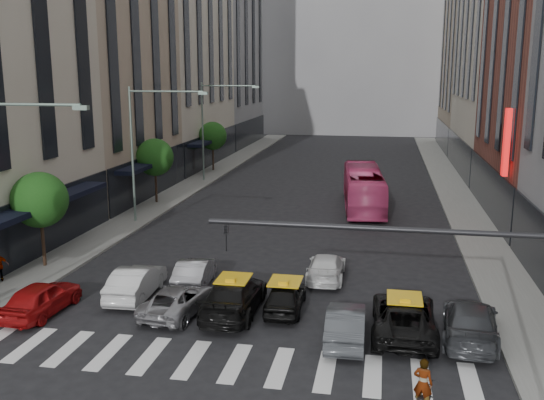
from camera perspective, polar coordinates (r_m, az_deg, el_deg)
The scene contains 27 objects.
ground at distance 21.08m, azimuth -6.14°, elevation -16.72°, with size 160.00×160.00×0.00m, color black.
sidewalk_left at distance 51.59m, azimuth -8.89°, elevation 0.65°, with size 3.00×96.00×0.15m, color slate.
sidewalk_right at distance 49.08m, azimuth 17.35°, elevation -0.34°, with size 3.00×96.00×0.15m, color slate.
building_left_b at distance 50.94m, azimuth -16.13°, elevation 13.68°, with size 8.00×16.00×24.00m, color tan.
building_left_d at distance 85.81m, azimuth -4.83°, elevation 15.24°, with size 8.00×18.00×30.00m, color gray.
building_right_d at distance 83.56m, azimuth 19.05°, elevation 14.05°, with size 8.00×18.00×28.00m, color tan.
building_far at distance 103.12m, azimuth 7.78°, elevation 16.30°, with size 30.00×10.00×36.00m, color gray.
tree_near at distance 33.26m, azimuth -21.02°, elevation 0.00°, with size 2.88×2.88×4.95m.
tree_mid at distance 47.41m, azimuth -10.97°, elevation 3.96°, with size 2.88×2.88×4.95m.
tree_far at distance 62.46m, azimuth -5.61°, elevation 6.02°, with size 2.88×2.88×4.95m.
streetlamp_mid at distance 40.96m, azimuth -11.86°, elevation 5.86°, with size 5.38×0.25×9.00m.
streetlamp_far at distance 56.03m, azimuth -5.63°, elevation 7.65°, with size 5.38×0.25×9.00m.
traffic_signal at distance 17.73m, azimuth 17.26°, elevation -7.09°, with size 10.10×0.20×6.00m.
liberty_sign at distance 38.55m, azimuth 21.20°, elevation 5.08°, with size 0.30×0.70×4.00m.
car_red at distance 27.74m, azimuth -20.87°, elevation -8.61°, with size 1.69×4.21×1.44m, color #9A0E0F.
car_white_front at distance 28.51m, azimuth -12.67°, elevation -7.51°, with size 1.54×4.42×1.45m, color #BABABA.
car_silver at distance 26.37m, azimuth -8.86°, elevation -9.25°, with size 2.04×4.42×1.23m, color gray.
taxi_left at distance 26.05m, azimuth -3.62°, elevation -9.03°, with size 2.16×5.31×1.54m, color black.
taxi_center at distance 26.31m, azimuth 1.26°, elevation -9.05°, with size 1.55×3.86×1.31m, color black.
car_grey_mid at distance 23.70m, azimuth 6.95°, elevation -11.51°, with size 1.45×4.16×1.37m, color #3C3F43.
taxi_right at distance 24.65m, azimuth 12.30°, elevation -10.64°, with size 2.44×5.28×1.47m, color black.
car_grey_curb at distance 24.82m, azimuth 18.15°, elevation -10.83°, with size 2.04×5.02×1.46m, color #37393D.
car_row2_left at distance 29.41m, azimuth -7.27°, elevation -6.78°, with size 1.45×4.16×1.37m, color #9E9EA4.
car_row2_right at distance 30.27m, azimuth 5.13°, elevation -6.28°, with size 1.77×4.35×1.26m, color silver.
bus at distance 45.53m, azimuth 8.60°, elevation 1.06°, with size 2.63×11.25×3.13m, color #C2396B.
motorcycle at distance 19.56m, azimuth 13.94°, elevation -17.82°, with size 0.66×1.88×0.99m, color black.
rider at distance 18.96m, azimuth 14.14°, elevation -14.43°, with size 0.58×0.38×1.59m, color gray.
Camera 1 is at (5.48, -17.67, 10.11)m, focal length 40.00 mm.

